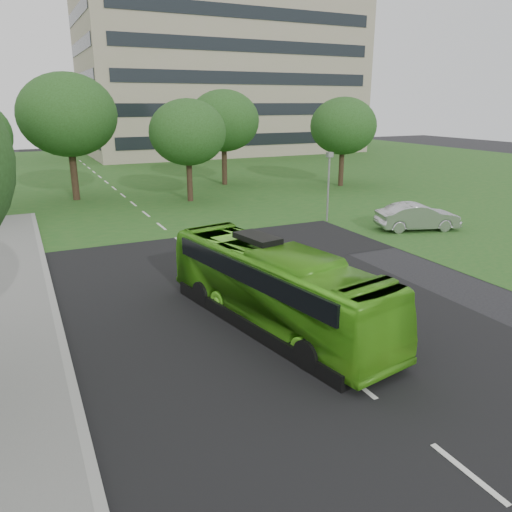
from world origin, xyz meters
The scene contains 10 objects.
ground centered at (0.00, 0.00, 0.00)m, with size 160.00×160.00×0.00m, color black.
street_surfaces centered at (-0.38, 22.75, 0.03)m, with size 120.00×120.00×0.15m.
office_building centered at (21.96, 61.96, 12.50)m, with size 40.10×20.10×25.00m.
tree_park_b centered at (-3.69, 29.65, 6.49)m, with size 7.34×7.34×9.63m.
tree_park_c centered at (4.31, 25.25, 5.24)m, with size 5.82×5.82×7.73m.
tree_park_d centered at (9.86, 31.75, 5.80)m, with size 6.48×6.48×8.57m.
tree_park_e centered at (19.27, 26.40, 5.37)m, with size 5.93×5.93×7.91m.
bus centered at (-0.26, 2.28, 1.40)m, with size 2.35×10.06×2.80m, color #55B51F.
sedan centered at (13.80, 10.50, 0.81)m, with size 1.71×4.92×1.62m, color #A8A7AB.
camera_pole centered at (10.15, 14.80, 2.86)m, with size 0.44×0.40×4.44m.
Camera 1 is at (-7.73, -11.87, 7.44)m, focal length 35.00 mm.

